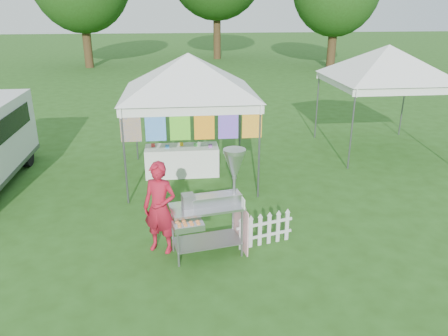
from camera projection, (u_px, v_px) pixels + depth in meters
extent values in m
plane|color=#264C15|center=(200.00, 249.00, 7.65)|extent=(120.00, 120.00, 0.00)
cylinder|color=#59595E|center=(125.00, 157.00, 9.06)|extent=(0.04, 0.04, 2.10)
cylinder|color=#59595E|center=(259.00, 152.00, 9.36)|extent=(0.04, 0.04, 2.10)
cylinder|color=#59595E|center=(135.00, 122.00, 11.71)|extent=(0.04, 0.04, 2.10)
cylinder|color=#59595E|center=(240.00, 120.00, 12.00)|extent=(0.04, 0.04, 2.10)
cube|color=white|center=(192.00, 111.00, 8.88)|extent=(3.00, 0.03, 0.22)
cube|color=white|center=(187.00, 86.00, 11.52)|extent=(3.00, 0.03, 0.22)
pyramid|color=white|center=(188.00, 53.00, 9.84)|extent=(4.24, 4.24, 0.90)
cylinder|color=#59595E|center=(192.00, 107.00, 8.85)|extent=(3.00, 0.03, 0.03)
cube|color=#FEAD0D|center=(130.00, 125.00, 8.84)|extent=(0.42, 0.01, 0.70)
cube|color=blue|center=(155.00, 124.00, 8.89)|extent=(0.42, 0.01, 0.70)
cube|color=#199B1C|center=(180.00, 124.00, 8.95)|extent=(0.42, 0.01, 0.70)
cube|color=orange|center=(204.00, 123.00, 9.00)|extent=(0.42, 0.01, 0.70)
cube|color=#BB1BBE|center=(228.00, 122.00, 9.05)|extent=(0.42, 0.01, 0.70)
cube|color=red|center=(252.00, 122.00, 9.10)|extent=(0.42, 0.01, 0.70)
cylinder|color=#59595E|center=(352.00, 130.00, 11.03)|extent=(0.04, 0.04, 2.10)
cylinder|color=#59595E|center=(317.00, 105.00, 13.67)|extent=(0.04, 0.04, 2.10)
cylinder|color=#59595E|center=(403.00, 103.00, 13.96)|extent=(0.04, 0.04, 2.10)
cube|color=white|center=(411.00, 91.00, 10.84)|extent=(3.00, 0.03, 0.22)
cube|color=white|center=(364.00, 74.00, 13.48)|extent=(3.00, 0.03, 0.22)
pyramid|color=white|center=(390.00, 44.00, 11.80)|extent=(4.24, 4.24, 0.90)
cylinder|color=#59595E|center=(411.00, 88.00, 10.81)|extent=(3.00, 0.03, 0.03)
cylinder|color=#342413|center=(87.00, 37.00, 28.64)|extent=(0.56, 0.56, 3.96)
cylinder|color=#342413|center=(217.00, 26.00, 33.13)|extent=(0.56, 0.56, 4.84)
cylinder|color=#342413|center=(332.00, 41.00, 28.51)|extent=(0.56, 0.56, 3.52)
cylinder|color=gray|center=(178.00, 243.00, 7.00)|extent=(0.05, 0.05, 0.89)
cylinder|color=gray|center=(242.00, 233.00, 7.30)|extent=(0.05, 0.05, 0.89)
cylinder|color=gray|center=(172.00, 228.00, 7.45)|extent=(0.05, 0.05, 0.89)
cylinder|color=gray|center=(233.00, 220.00, 7.74)|extent=(0.05, 0.05, 0.89)
cube|color=gray|center=(207.00, 241.00, 7.44)|extent=(1.21, 0.76, 0.01)
cube|color=#B7B7BC|center=(207.00, 207.00, 7.21)|extent=(1.28, 0.80, 0.04)
cube|color=#B7B7BC|center=(216.00, 199.00, 7.27)|extent=(0.87, 0.40, 0.15)
cube|color=gray|center=(188.00, 201.00, 7.13)|extent=(0.23, 0.25, 0.22)
cylinder|color=gray|center=(234.00, 178.00, 7.23)|extent=(0.06, 0.06, 0.89)
cone|color=#B7B7BC|center=(234.00, 164.00, 7.15)|extent=(0.41, 0.41, 0.40)
cylinder|color=#B7B7BC|center=(235.00, 151.00, 7.07)|extent=(0.44, 0.44, 0.06)
cube|color=#B7B7BC|center=(188.00, 226.00, 6.81)|extent=(0.52, 0.38, 0.10)
cube|color=pink|center=(241.00, 226.00, 7.53)|extent=(0.15, 0.73, 0.80)
cube|color=white|center=(243.00, 203.00, 7.07)|extent=(0.04, 0.14, 0.18)
imported|color=maroon|center=(160.00, 208.00, 7.36)|extent=(0.70, 0.59, 1.62)
cube|color=black|center=(13.00, 123.00, 10.25)|extent=(0.04, 2.49, 0.50)
cylinder|color=black|center=(26.00, 155.00, 11.47)|extent=(0.20, 0.62, 0.62)
cube|color=silver|center=(241.00, 235.00, 7.56)|extent=(0.07, 0.04, 0.56)
cube|color=silver|center=(251.00, 233.00, 7.62)|extent=(0.07, 0.04, 0.56)
cube|color=silver|center=(260.00, 231.00, 7.68)|extent=(0.07, 0.04, 0.56)
cube|color=silver|center=(269.00, 230.00, 7.74)|extent=(0.07, 0.04, 0.56)
cube|color=silver|center=(278.00, 228.00, 7.80)|extent=(0.07, 0.04, 0.56)
cube|color=silver|center=(287.00, 226.00, 7.87)|extent=(0.07, 0.04, 0.56)
cube|color=silver|center=(264.00, 235.00, 7.75)|extent=(1.05, 0.30, 0.05)
cube|color=silver|center=(265.00, 223.00, 7.66)|extent=(1.05, 0.30, 0.05)
cube|color=white|center=(182.00, 160.00, 10.91)|extent=(1.80, 0.70, 0.72)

